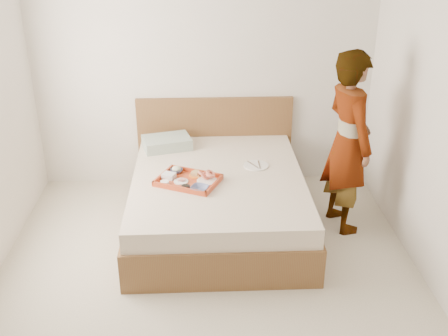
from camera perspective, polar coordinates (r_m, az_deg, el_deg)
name	(u,v)px	position (r m, az deg, el deg)	size (l,w,h in m)	color
ground	(209,292)	(4.33, -1.56, -13.04)	(3.50, 4.00, 0.01)	beige
wall_back	(204,64)	(5.56, -2.16, 10.95)	(3.50, 0.01, 2.60)	silver
bed	(218,201)	(5.02, -0.62, -3.49)	(1.65, 2.00, 0.53)	brown
headboard	(215,140)	(5.80, -0.97, 2.98)	(1.65, 0.06, 0.95)	brown
pillow	(167,143)	(5.48, -6.10, 2.70)	(0.47, 0.32, 0.11)	#A6B8A4
tray	(188,180)	(4.76, -3.83, -1.30)	(0.52, 0.38, 0.05)	#C84727
prawn_plate	(207,181)	(4.75, -1.82, -1.38)	(0.18, 0.18, 0.01)	white
navy_bowl_big	(200,188)	(4.60, -2.60, -2.18)	(0.15, 0.15, 0.04)	#18254D
sauce_dish	(186,187)	(4.63, -4.09, -2.05)	(0.08, 0.08, 0.03)	black
meat_plate	(181,181)	(4.76, -4.59, -1.43)	(0.13, 0.13, 0.01)	white
bread_plate	(196,175)	(4.85, -3.01, -0.80)	(0.13, 0.13, 0.01)	orange
salad_bowl	(176,171)	(4.93, -5.07, -0.28)	(0.12, 0.12, 0.04)	#18254D
plastic_tub	(169,176)	(4.82, -5.89, -0.84)	(0.11, 0.09, 0.05)	silver
cheese_round	(165,183)	(4.73, -6.32, -1.56)	(0.08, 0.08, 0.03)	white
dinner_plate	(256,165)	(5.08, 3.42, 0.27)	(0.24, 0.24, 0.01)	white
person	(348,142)	(4.92, 13.04, 2.66)	(0.61, 0.40, 1.68)	beige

